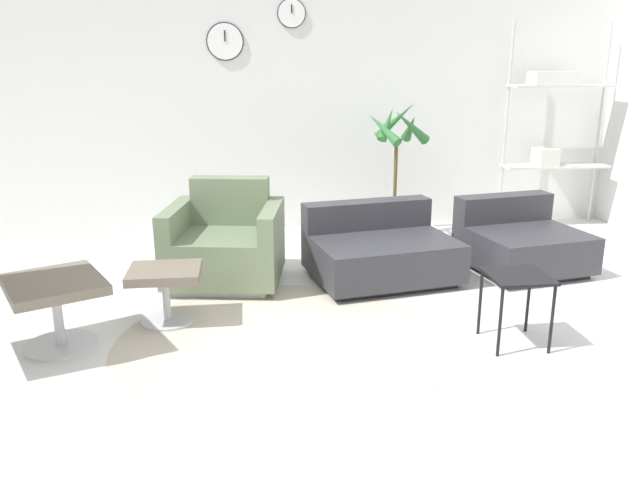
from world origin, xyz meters
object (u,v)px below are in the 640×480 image
object	(u,v)px
couch_low	(380,252)
shelf_unit	(553,117)
ottoman	(165,283)
armchair_red	(226,246)
potted_plant	(396,169)
couch_second	(521,244)
side_table	(517,284)

from	to	relation	value
couch_low	shelf_unit	distance (m)	2.74
ottoman	armchair_red	distance (m)	0.86
ottoman	potted_plant	xyz separation A→B (m)	(2.02, 1.90, 0.41)
ottoman	couch_second	distance (m)	2.97
ottoman	side_table	distance (m)	2.27
ottoman	couch_second	world-z (taller)	couch_second
potted_plant	shelf_unit	distance (m)	1.80
side_table	ottoman	bearing A→B (deg)	164.64
armchair_red	side_table	size ratio (longest dim) A/B	2.17
couch_second	potted_plant	bearing A→B (deg)	-63.40
couch_low	couch_second	bearing A→B (deg)	173.79
ottoman	potted_plant	bearing A→B (deg)	43.21
ottoman	armchair_red	size ratio (longest dim) A/B	0.48
armchair_red	couch_second	world-z (taller)	armchair_red
side_table	potted_plant	world-z (taller)	potted_plant
ottoman	couch_low	world-z (taller)	couch_low
shelf_unit	couch_second	bearing A→B (deg)	-122.73
ottoman	side_table	size ratio (longest dim) A/B	1.04
side_table	potted_plant	bearing A→B (deg)	93.87
side_table	shelf_unit	size ratio (longest dim) A/B	0.22
couch_second	potted_plant	world-z (taller)	potted_plant
couch_low	shelf_unit	xyz separation A→B (m)	(2.12, 1.47, 0.94)
ottoman	potted_plant	size ratio (longest dim) A/B	0.35
armchair_red	couch_second	size ratio (longest dim) A/B	0.96
ottoman	couch_low	xyz separation A→B (m)	(1.62, 0.71, -0.06)
armchair_red	side_table	distance (m)	2.27
armchair_red	shelf_unit	xyz separation A→B (m)	(3.35, 1.40, 0.86)
armchair_red	side_table	bearing A→B (deg)	152.14
armchair_red	couch_low	xyz separation A→B (m)	(1.23, -0.07, -0.08)
couch_low	potted_plant	size ratio (longest dim) A/B	0.92
potted_plant	shelf_unit	world-z (taller)	shelf_unit
ottoman	armchair_red	bearing A→B (deg)	63.65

